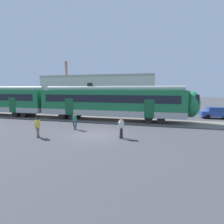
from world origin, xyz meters
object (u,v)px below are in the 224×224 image
at_px(pedestrian_white, 121,127).
at_px(parked_car_blue, 216,113).
at_px(pedestrian_green, 75,120).
at_px(pedestrian_yellow, 37,126).

bearing_deg(pedestrian_white, parked_car_blue, 50.68).
bearing_deg(parked_car_blue, pedestrian_green, -144.78).
relative_size(pedestrian_white, parked_car_blue, 0.41).
bearing_deg(parked_car_blue, pedestrian_yellow, -140.23).
xyz_separation_m(pedestrian_yellow, parked_car_blue, (17.11, 14.24, -0.18)).
height_order(pedestrian_white, parked_car_blue, pedestrian_white).
bearing_deg(pedestrian_yellow, parked_car_blue, 39.77).
bearing_deg(pedestrian_white, pedestrian_green, 160.12).
relative_size(pedestrian_yellow, pedestrian_green, 1.00).
bearing_deg(pedestrian_yellow, pedestrian_green, 63.67).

